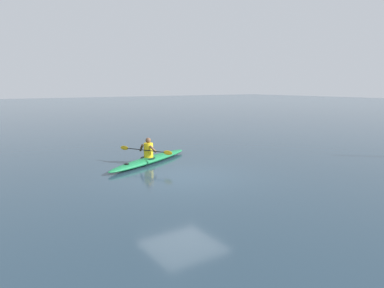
% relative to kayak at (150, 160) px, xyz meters
% --- Properties ---
extents(ground_plane, '(160.00, 160.00, 0.00)m').
position_rel_kayak_xyz_m(ground_plane, '(0.10, 2.53, -0.12)').
color(ground_plane, '#233847').
extents(kayak, '(4.58, 2.70, 0.24)m').
position_rel_kayak_xyz_m(kayak, '(0.00, 0.00, 0.00)').
color(kayak, '#19723F').
rests_on(kayak, ground).
extents(kayaker, '(1.14, 2.24, 0.78)m').
position_rel_kayak_xyz_m(kayaker, '(0.12, 0.06, 0.45)').
color(kayaker, yellow).
rests_on(kayaker, kayak).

